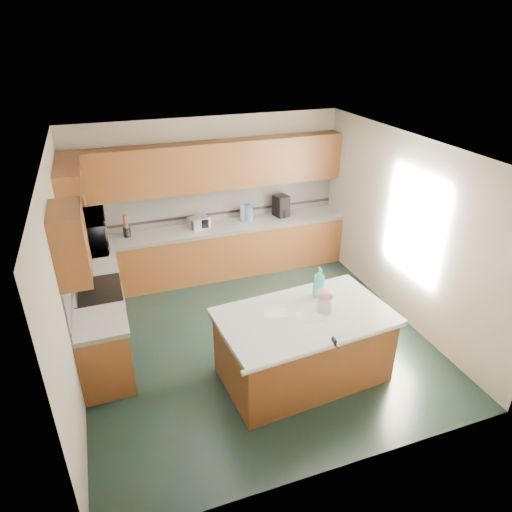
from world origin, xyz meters
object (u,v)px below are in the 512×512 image
treat_jar (324,303)px  toaster_oven (199,222)px  island_base (303,347)px  island_top (305,317)px  soap_bottle_island (319,282)px  knife_block (101,233)px  coffee_maker (281,206)px

treat_jar → toaster_oven: treat_jar is taller
island_base → island_top: (0.00, 0.00, 0.46)m
soap_bottle_island → knife_block: bearing=142.3°
soap_bottle_island → knife_block: soap_bottle_island is taller
island_top → treat_jar: bearing=-1.4°
island_base → soap_bottle_island: bearing=39.7°
coffee_maker → toaster_oven: bearing=166.5°
island_base → treat_jar: (0.25, 0.01, 0.59)m
treat_jar → knife_block: knife_block is taller
treat_jar → toaster_oven: (-0.85, 2.96, -0.00)m
island_base → coffee_maker: size_ratio=5.12×
knife_block → coffee_maker: 3.10m
island_base → island_top: island_top is taller
knife_block → coffee_maker: bearing=14.0°
island_top → toaster_oven: (-0.59, 2.97, 0.13)m
island_base → toaster_oven: toaster_oven is taller
island_top → toaster_oven: 3.03m
island_top → island_base: bearing=0.0°
toaster_oven → coffee_maker: 1.51m
island_base → coffee_maker: 3.21m
island_top → treat_jar: size_ratio=10.60×
soap_bottle_island → knife_block: 3.65m
island_base → coffee_maker: coffee_maker is taller
knife_block → toaster_oven: 1.58m
toaster_oven → island_base: bearing=-97.6°
soap_bottle_island → island_top: bearing=-126.8°
soap_bottle_island → knife_block: (-2.51, 2.65, -0.07)m
coffee_maker → island_top: bearing=-121.6°
treat_jar → soap_bottle_island: 0.34m
soap_bottle_island → coffee_maker: (0.59, 2.68, -0.01)m
island_base → coffee_maker: (0.92, 3.00, 0.68)m
island_base → island_top: bearing=0.0°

